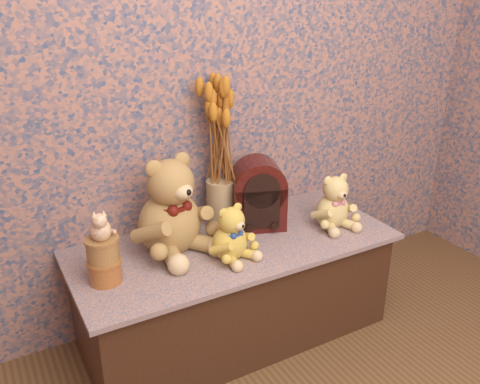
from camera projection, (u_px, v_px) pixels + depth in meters
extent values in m
cube|color=#384E74|center=(199.00, 16.00, 1.96)|extent=(3.00, 0.10, 2.60)
cube|color=#3C557C|center=(234.00, 288.00, 2.16)|extent=(1.32, 0.58, 0.44)
cylinder|color=tan|center=(221.00, 203.00, 2.17)|extent=(0.15, 0.15, 0.21)
cylinder|color=#B08933|center=(105.00, 271.00, 1.78)|extent=(0.14, 0.14, 0.08)
cylinder|color=tan|center=(103.00, 250.00, 1.75)|extent=(0.12, 0.12, 0.09)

